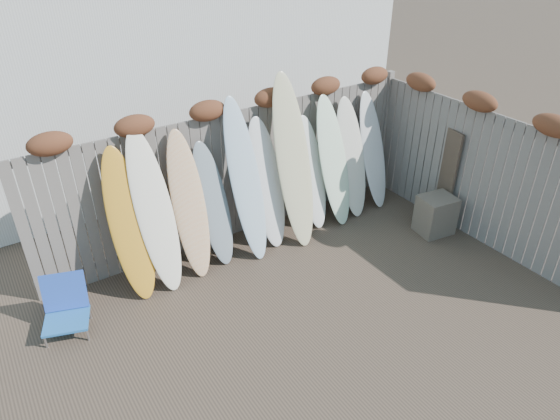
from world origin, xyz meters
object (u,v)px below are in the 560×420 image
beach_chair (65,306)px  lattice_panel (435,168)px  wooden_crate (436,215)px  surfboard_0 (129,225)px

beach_chair → lattice_panel: size_ratio=0.44×
wooden_crate → beach_chair: bearing=169.4°
wooden_crate → surfboard_0: surfboard_0 is taller
beach_chair → surfboard_0: surfboard_0 is taller
wooden_crate → lattice_panel: (0.46, 0.52, 0.47)m
beach_chair → lattice_panel: lattice_panel is taller
beach_chair → wooden_crate: (5.35, -1.00, -0.01)m
lattice_panel → surfboard_0: (-4.83, 0.74, 0.21)m
beach_chair → lattice_panel: (5.81, -0.48, 0.46)m
beach_chair → wooden_crate: beach_chair is taller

